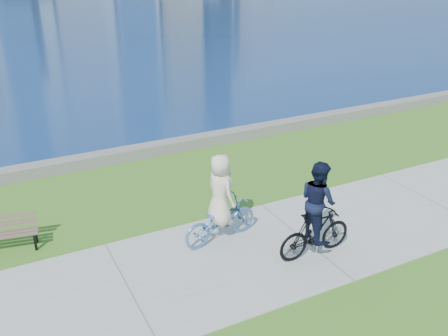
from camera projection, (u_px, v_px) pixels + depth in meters
The scene contains 6 objects.
ground at pixel (129, 290), 9.52m from camera, with size 320.00×320.00×0.00m, color #36651A.
concrete_path at pixel (129, 290), 9.51m from camera, with size 80.00×3.50×0.02m, color #999A95.
seawall at pixel (65, 165), 14.49m from camera, with size 90.00×0.50×0.35m, color slate.
park_bench at pixel (4, 231), 10.64m from camera, with size 1.46×0.73×0.72m.
cyclist_woman at pixel (220, 210), 10.81m from camera, with size 0.92×1.92×2.04m.
cyclist_man at pixel (317, 217), 10.21m from camera, with size 0.64×1.73×2.14m.
Camera 1 is at (-1.90, -7.71, 6.02)m, focal length 40.00 mm.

